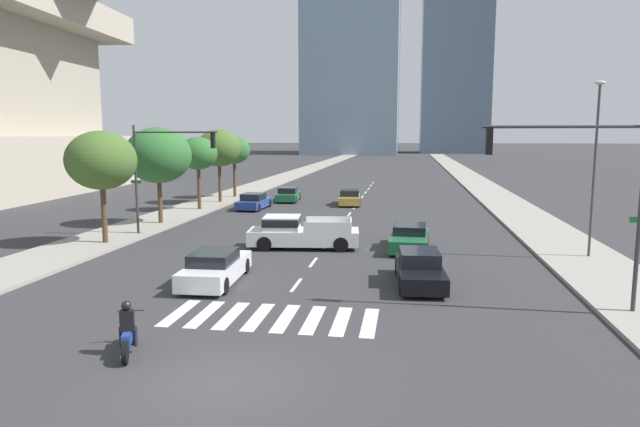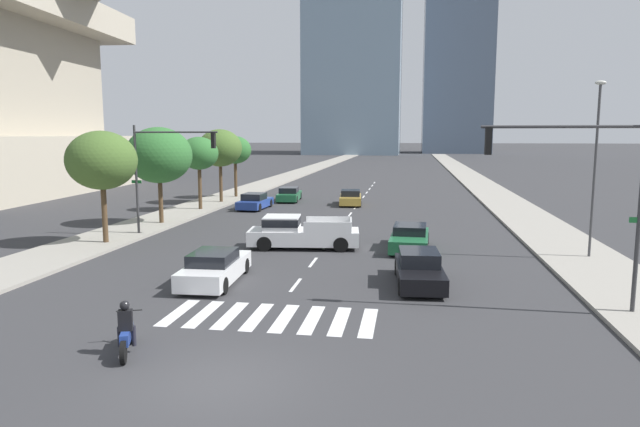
% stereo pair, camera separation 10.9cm
% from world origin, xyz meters
% --- Properties ---
extents(ground_plane, '(800.00, 800.00, 0.00)m').
position_xyz_m(ground_plane, '(0.00, 0.00, 0.00)').
color(ground_plane, '#333335').
extents(sidewalk_east, '(4.00, 260.00, 0.15)m').
position_xyz_m(sidewalk_east, '(12.47, 30.00, 0.07)').
color(sidewalk_east, gray).
rests_on(sidewalk_east, ground).
extents(sidewalk_west, '(4.00, 260.00, 0.15)m').
position_xyz_m(sidewalk_west, '(-12.47, 30.00, 0.07)').
color(sidewalk_west, gray).
rests_on(sidewalk_west, ground).
extents(crosswalk_near, '(6.75, 2.82, 0.01)m').
position_xyz_m(crosswalk_near, '(0.00, 4.81, 0.00)').
color(crosswalk_near, silver).
rests_on(crosswalk_near, ground).
extents(lane_divider_center, '(0.14, 50.00, 0.01)m').
position_xyz_m(lane_divider_center, '(0.00, 32.81, 0.00)').
color(lane_divider_center, silver).
rests_on(lane_divider_center, ground).
extents(motorcycle_lead, '(1.00, 1.97, 1.49)m').
position_xyz_m(motorcycle_lead, '(-3.08, 1.28, 0.58)').
color(motorcycle_lead, black).
rests_on(motorcycle_lead, ground).
extents(pickup_truck, '(5.87, 2.66, 1.67)m').
position_xyz_m(pickup_truck, '(-1.32, 15.96, 0.81)').
color(pickup_truck, silver).
rests_on(pickup_truck, ground).
extents(sedan_green_0, '(2.10, 4.62, 1.25)m').
position_xyz_m(sedan_green_0, '(-6.23, 36.27, 0.58)').
color(sedan_green_0, '#1E6038').
rests_on(sedan_green_0, ground).
extents(sedan_black_1, '(2.02, 4.67, 1.33)m').
position_xyz_m(sedan_black_1, '(4.77, 9.66, 0.61)').
color(sedan_black_1, black).
rests_on(sedan_black_1, ground).
extents(sedan_white_2, '(1.98, 4.79, 1.31)m').
position_xyz_m(sedan_white_2, '(-3.24, 8.65, 0.61)').
color(sedan_white_2, silver).
rests_on(sedan_white_2, ground).
extents(sedan_blue_3, '(2.00, 4.35, 1.28)m').
position_xyz_m(sedan_blue_3, '(-7.78, 30.56, 0.59)').
color(sedan_blue_3, navy).
rests_on(sedan_blue_3, ground).
extents(sedan_green_4, '(2.04, 4.78, 1.26)m').
position_xyz_m(sedan_green_4, '(4.39, 16.52, 0.59)').
color(sedan_green_4, '#1E6038').
rests_on(sedan_green_4, ground).
extents(sedan_gold_5, '(2.12, 4.45, 1.28)m').
position_xyz_m(sedan_gold_5, '(-0.57, 34.41, 0.59)').
color(sedan_gold_5, '#B28E38').
rests_on(sedan_gold_5, ground).
extents(traffic_signal_near, '(5.29, 0.28, 6.34)m').
position_xyz_m(traffic_signal_near, '(9.76, 6.86, 4.52)').
color(traffic_signal_near, '#333335').
rests_on(traffic_signal_near, sidewalk_east).
extents(traffic_signal_far, '(5.25, 0.28, 6.24)m').
position_xyz_m(traffic_signal_far, '(-9.46, 18.08, 4.45)').
color(traffic_signal_far, '#333335').
rests_on(traffic_signal_far, sidewalk_west).
extents(street_lamp_east, '(0.50, 0.24, 8.12)m').
position_xyz_m(street_lamp_east, '(12.77, 15.50, 4.82)').
color(street_lamp_east, '#3F3F42').
rests_on(street_lamp_east, sidewalk_east).
extents(street_tree_nearest, '(3.64, 3.64, 5.91)m').
position_xyz_m(street_tree_nearest, '(-11.67, 15.16, 4.50)').
color(street_tree_nearest, '#4C3823').
rests_on(street_tree_nearest, sidewalk_west).
extents(street_tree_second, '(4.23, 4.23, 6.18)m').
position_xyz_m(street_tree_second, '(-11.67, 21.99, 4.53)').
color(street_tree_second, '#4C3823').
rests_on(street_tree_second, sidewalk_west).
extents(street_tree_third, '(2.96, 2.96, 5.54)m').
position_xyz_m(street_tree_third, '(-11.67, 28.93, 4.41)').
color(street_tree_third, '#4C3823').
rests_on(street_tree_third, sidewalk_west).
extents(street_tree_fourth, '(3.71, 3.71, 6.16)m').
position_xyz_m(street_tree_fourth, '(-11.67, 33.79, 4.72)').
color(street_tree_fourth, '#4C3823').
rests_on(street_tree_fourth, sidewalk_west).
extents(street_tree_fifth, '(2.98, 2.98, 5.58)m').
position_xyz_m(street_tree_fifth, '(-11.67, 37.93, 4.43)').
color(street_tree_fifth, '#4C3823').
rests_on(street_tree_fifth, sidewalk_west).
extents(office_tower_left_skyline, '(28.16, 27.43, 95.95)m').
position_xyz_m(office_tower_left_skyline, '(-13.26, 162.66, 41.71)').
color(office_tower_left_skyline, '#7A93A8').
rests_on(office_tower_left_skyline, ground).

